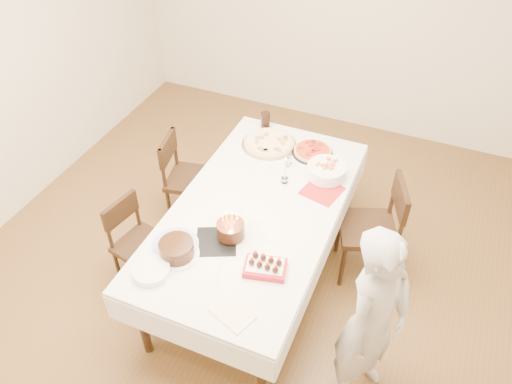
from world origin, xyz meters
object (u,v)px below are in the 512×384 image
at_px(pizza_white, 269,143).
at_px(strawberry_box, 265,267).
at_px(chair_left_dessert, 142,246).
at_px(pizza_pepperoni, 312,151).
at_px(layer_cake, 177,249).
at_px(chair_right_savory, 367,229).
at_px(taper_candle, 285,170).
at_px(birthday_cake, 230,226).
at_px(dining_table, 256,243).
at_px(chair_left_savory, 191,179).
at_px(cola_glass, 265,120).
at_px(pasta_bowl, 326,171).
at_px(person, 373,322).

height_order(pizza_white, strawberry_box, strawberry_box).
distance_m(chair_left_dessert, strawberry_box, 1.15).
distance_m(pizza_pepperoni, layer_cake, 1.48).
bearing_deg(pizza_white, chair_right_savory, -19.71).
height_order(chair_right_savory, taper_candle, taper_candle).
relative_size(birthday_cake, strawberry_box, 0.71).
xyz_separation_m(dining_table, chair_left_savory, (-0.81, 0.44, 0.04)).
distance_m(chair_right_savory, layer_cake, 1.52).
bearing_deg(cola_glass, pasta_bowl, -32.81).
distance_m(pizza_pepperoni, pasta_bowl, 0.31).
bearing_deg(person, pizza_white, 65.27).
height_order(dining_table, pizza_white, pizza_white).
distance_m(dining_table, pizza_white, 0.87).
relative_size(chair_left_savory, birthday_cake, 4.44).
height_order(pizza_white, cola_glass, cola_glass).
height_order(chair_left_savory, birthday_cake, birthday_cake).
xyz_separation_m(dining_table, layer_cake, (-0.30, -0.62, 0.43)).
bearing_deg(pasta_bowl, strawberry_box, -94.39).
distance_m(dining_table, birthday_cake, 0.58).
xyz_separation_m(person, pizza_pepperoni, (-0.83, 1.38, 0.06)).
bearing_deg(layer_cake, taper_candle, 68.21).
height_order(dining_table, strawberry_box, strawberry_box).
bearing_deg(chair_right_savory, chair_left_dessert, -174.20).
height_order(pizza_white, pasta_bowl, pasta_bowl).
bearing_deg(pizza_white, chair_left_dessert, -117.47).
height_order(chair_right_savory, cola_glass, chair_right_savory).
bearing_deg(person, layer_cake, 114.43).
relative_size(chair_left_dessert, taper_candle, 3.12).
bearing_deg(taper_candle, dining_table, -104.64).
bearing_deg(chair_right_savory, pasta_bowl, 140.54).
height_order(chair_right_savory, pasta_bowl, chair_right_savory).
distance_m(chair_right_savory, pizza_white, 1.08).
bearing_deg(pizza_pepperoni, pasta_bowl, -51.80).
bearing_deg(pizza_white, person, -48.37).
relative_size(pizza_pepperoni, birthday_cake, 1.76).
xyz_separation_m(pizza_pepperoni, layer_cake, (-0.47, -1.40, 0.04)).
relative_size(dining_table, layer_cake, 7.38).
bearing_deg(layer_cake, pizza_pepperoni, 71.46).
bearing_deg(chair_left_savory, birthday_cake, 123.31).
distance_m(pizza_white, layer_cake, 1.37).
bearing_deg(pizza_pepperoni, dining_table, -102.53).
xyz_separation_m(pizza_pepperoni, taper_candle, (-0.08, -0.43, 0.10)).
height_order(pizza_pepperoni, cola_glass, cola_glass).
xyz_separation_m(dining_table, strawberry_box, (0.28, -0.52, 0.41)).
bearing_deg(pasta_bowl, chair_left_dessert, -141.32).
bearing_deg(dining_table, person, -31.04).
bearing_deg(chair_left_savory, person, 138.67).
bearing_deg(person, pizza_pepperoni, 54.61).
relative_size(pasta_bowl, taper_candle, 1.21).
xyz_separation_m(chair_right_savory, strawberry_box, (-0.49, -0.92, 0.33)).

